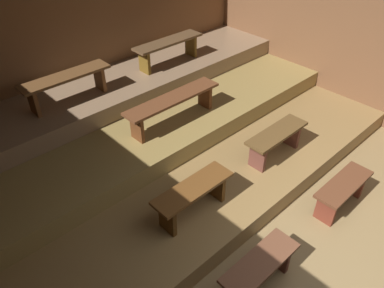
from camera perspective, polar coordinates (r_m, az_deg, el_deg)
The scene contains 13 objects.
ground at distance 5.06m, azimuth 0.77°, elevation -4.36°, with size 6.51×5.23×0.08m, color olive.
wall_back at distance 5.97m, azimuth -14.85°, elevation 16.35°, with size 6.51×0.06×2.63m, color brown.
wall_right at distance 6.49m, azimuth 20.47°, elevation 16.91°, with size 0.06×5.23×2.63m, color brown.
platform_lower at distance 5.24m, azimuth -2.92°, elevation -0.41°, with size 5.71×3.45×0.25m, color olive.
platform_middle at distance 5.50m, azimuth -7.23°, elevation 4.54°, with size 5.71×2.22×0.25m, color olive.
platform_upper at distance 5.76m, azimuth -10.69°, elevation 8.71°, with size 5.71×1.14×0.25m, color #7F644A.
bench_floor_left at distance 3.72m, azimuth 10.35°, elevation -18.35°, with size 0.87×0.29×0.38m.
bench_floor_right at distance 4.69m, azimuth 22.18°, elevation -6.55°, with size 0.87×0.29×0.38m.
bench_lower_left at distance 3.93m, azimuth 0.18°, elevation -7.71°, with size 0.95×0.29×0.38m.
bench_lower_right at distance 4.82m, azimuth 12.86°, elevation 0.83°, with size 0.95×0.29×0.38m.
bench_middle_center at distance 4.91m, azimuth -2.95°, elevation 6.35°, with size 1.44×0.29×0.38m.
bench_upper_left at distance 5.16m, azimuth -18.77°, elevation 9.08°, with size 1.20×0.29×0.38m.
bench_upper_right at distance 5.99m, azimuth -3.65°, elevation 14.81°, with size 1.20×0.29×0.38m.
Camera 1 is at (-2.66, -0.51, 3.29)m, focal length 34.61 mm.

